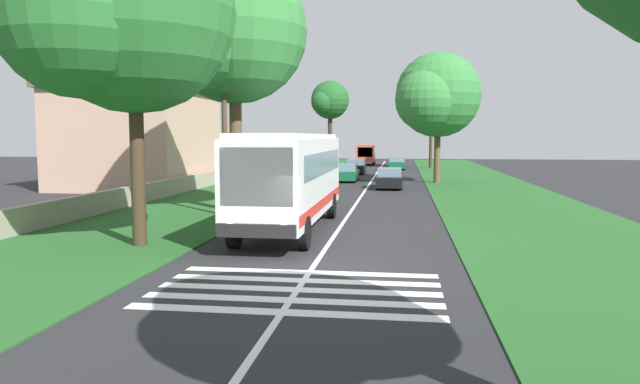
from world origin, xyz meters
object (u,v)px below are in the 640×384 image
(trailing_minibus_0, at_px, (366,153))
(utility_pole, at_px, (225,131))
(trailing_car_0, at_px, (390,179))
(roadside_tree_right_1, at_px, (435,97))
(coach_bus, at_px, (291,175))
(trailing_car_1, at_px, (346,173))
(roadside_tree_left_1, at_px, (125,17))
(roadside_tree_left_0, at_px, (231,36))
(roadside_tree_left_2, at_px, (329,101))
(trailing_car_2, at_px, (356,167))
(roadside_building, at_px, (138,131))
(roadside_tree_right_2, at_px, (430,107))
(trailing_car_3, at_px, (397,163))

(trailing_minibus_0, distance_m, utility_pole, 49.22)
(trailing_car_0, distance_m, roadside_tree_right_1, 8.52)
(coach_bus, bearing_deg, roadside_tree_right_1, -15.66)
(trailing_car_0, bearing_deg, trailing_car_1, 31.11)
(trailing_car_0, height_order, roadside_tree_left_1, roadside_tree_left_1)
(roadside_tree_left_0, distance_m, roadside_tree_left_2, 42.23)
(trailing_car_2, height_order, roadside_tree_left_0, roadside_tree_left_0)
(trailing_car_2, relative_size, roadside_building, 0.38)
(roadside_tree_right_1, height_order, roadside_tree_right_2, roadside_tree_right_1)
(coach_bus, height_order, trailing_car_1, coach_bus)
(trailing_car_1, distance_m, trailing_minibus_0, 27.70)
(utility_pole, distance_m, roadside_building, 17.91)
(roadside_tree_right_2, height_order, utility_pole, roadside_tree_right_2)
(roadside_tree_right_1, relative_size, roadside_building, 0.88)
(roadside_tree_right_1, bearing_deg, roadside_tree_left_0, 151.04)
(roadside_tree_left_1, relative_size, utility_pole, 1.48)
(trailing_car_0, bearing_deg, roadside_tree_left_2, 15.38)
(coach_bus, relative_size, roadside_tree_left_1, 1.03)
(roadside_tree_left_1, height_order, roadside_tree_left_2, roadside_tree_left_1)
(trailing_car_0, height_order, roadside_tree_left_2, roadside_tree_left_2)
(trailing_car_0, distance_m, roadside_tree_left_2, 30.21)
(trailing_minibus_0, distance_m, roadside_tree_right_1, 29.79)
(trailing_car_1, relative_size, trailing_car_2, 1.00)
(roadside_building, bearing_deg, roadside_tree_right_1, -73.59)
(trailing_car_2, xyz_separation_m, roadside_tree_right_1, (-10.66, -6.91, 5.94))
(coach_bus, relative_size, utility_pole, 1.52)
(trailing_car_1, relative_size, roadside_building, 0.38)
(roadside_tree_right_1, bearing_deg, trailing_car_1, 83.14)
(roadside_tree_left_2, bearing_deg, roadside_tree_left_1, 179.77)
(trailing_car_2, distance_m, trailing_car_3, 8.90)
(trailing_minibus_0, relative_size, utility_pole, 0.82)
(roadside_tree_left_0, bearing_deg, trailing_car_2, -6.94)
(roadside_tree_left_2, relative_size, roadside_tree_right_1, 1.01)
(roadside_tree_right_1, height_order, utility_pole, roadside_tree_right_1)
(trailing_car_1, height_order, roadside_tree_left_1, roadside_tree_left_1)
(roadside_tree_left_2, bearing_deg, trailing_car_1, -169.37)
(trailing_car_3, relative_size, roadside_tree_right_2, 0.46)
(trailing_minibus_0, xyz_separation_m, roadside_tree_left_1, (-56.57, 4.34, 5.89))
(trailing_car_0, xyz_separation_m, roadside_tree_left_2, (28.32, 7.79, 7.10))
(trailing_car_3, height_order, roadside_tree_left_2, roadside_tree_left_2)
(trailing_car_3, bearing_deg, roadside_tree_left_0, 168.70)
(roadside_tree_right_1, bearing_deg, roadside_building, 106.41)
(trailing_car_0, relative_size, roadside_tree_right_2, 0.46)
(roadside_tree_left_0, bearing_deg, trailing_car_3, -11.30)
(coach_bus, distance_m, roadside_tree_right_1, 25.28)
(roadside_tree_left_1, relative_size, roadside_building, 0.95)
(roadside_tree_left_2, relative_size, utility_pole, 1.38)
(roadside_tree_left_0, xyz_separation_m, roadside_tree_right_2, (40.32, -11.13, -1.39))
(roadside_tree_left_0, relative_size, roadside_building, 1.05)
(roadside_tree_left_1, bearing_deg, roadside_tree_left_2, -0.23)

